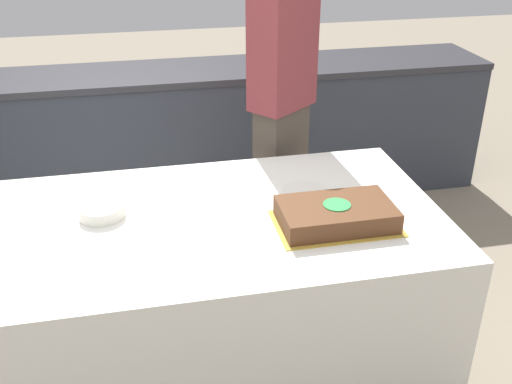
{
  "coord_description": "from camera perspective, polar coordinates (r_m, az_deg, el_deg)",
  "views": [
    {
      "loc": [
        -0.15,
        -2.17,
        2.0
      ],
      "look_at": [
        0.3,
        0.0,
        0.84
      ],
      "focal_mm": 42.0,
      "sensor_mm": 36.0,
      "label": 1
    }
  ],
  "objects": [
    {
      "name": "cake",
      "position": [
        2.46,
        7.65,
        -2.14
      ],
      "size": [
        0.5,
        0.32,
        0.09
      ],
      "color": "gold",
      "rests_on": "dining_table"
    },
    {
      "name": "person_cutting_cake",
      "position": [
        3.22,
        2.47,
        7.88
      ],
      "size": [
        0.4,
        0.37,
        1.75
      ],
      "rotation": [
        0.0,
        0.0,
        -2.48
      ],
      "color": "#4C4238",
      "rests_on": "ground_plane"
    },
    {
      "name": "back_counter",
      "position": [
        4.09,
        -8.88,
        5.15
      ],
      "size": [
        4.4,
        0.58,
        0.92
      ],
      "color": "#333842",
      "rests_on": "ground_plane"
    },
    {
      "name": "dining_table",
      "position": [
        2.71,
        -6.34,
        -9.48
      ],
      "size": [
        2.17,
        1.1,
        0.74
      ],
      "color": "white",
      "rests_on": "ground_plane"
    },
    {
      "name": "side_plate_near_cake",
      "position": [
        2.72,
        4.74,
        0.05
      ],
      "size": [
        0.22,
        0.22,
        0.0
      ],
      "color": "white",
      "rests_on": "dining_table"
    },
    {
      "name": "ground_plane",
      "position": [
        2.95,
        -5.96,
        -15.26
      ],
      "size": [
        14.0,
        14.0,
        0.0
      ],
      "primitive_type": "plane",
      "color": "gray"
    },
    {
      "name": "plate_stack",
      "position": [
        2.59,
        -14.48,
        -1.73
      ],
      "size": [
        0.19,
        0.19,
        0.05
      ],
      "color": "white",
      "rests_on": "dining_table"
    }
  ]
}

